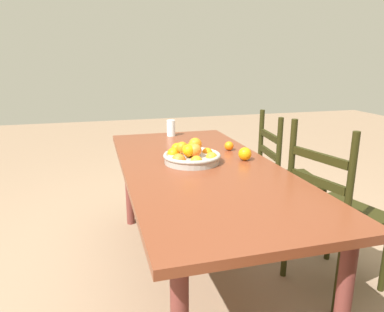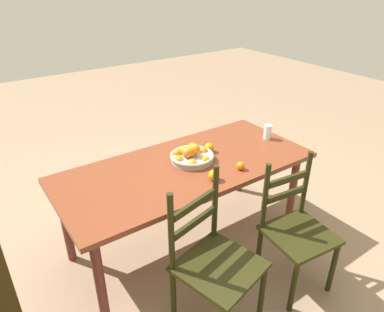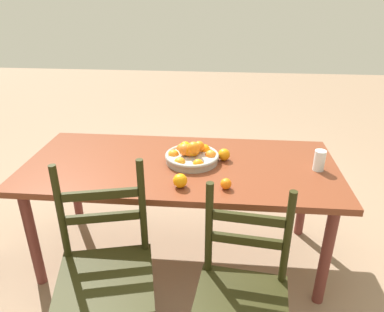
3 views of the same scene
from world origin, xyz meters
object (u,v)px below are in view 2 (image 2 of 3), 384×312
(orange_loose_1, at_px, (241,166))
(chair_by_cabinet, at_px, (214,263))
(dining_table, at_px, (187,173))
(drinking_glass, at_px, (268,132))
(chair_near_window, at_px, (295,231))
(fruit_bowl, at_px, (191,155))
(orange_loose_0, at_px, (209,148))
(orange_loose_2, at_px, (214,175))

(orange_loose_1, bearing_deg, chair_by_cabinet, 36.47)
(chair_by_cabinet, bearing_deg, dining_table, 54.38)
(orange_loose_1, height_order, drinking_glass, drinking_glass)
(chair_by_cabinet, bearing_deg, drinking_glass, 18.04)
(dining_table, distance_m, orange_loose_1, 0.41)
(dining_table, bearing_deg, chair_near_window, 115.70)
(dining_table, xyz_separation_m, orange_loose_1, (-0.28, 0.28, 0.10))
(fruit_bowl, height_order, drinking_glass, fruit_bowl)
(orange_loose_1, distance_m, drinking_glass, 0.61)
(chair_near_window, relative_size, fruit_bowl, 2.79)
(fruit_bowl, distance_m, orange_loose_1, 0.38)
(orange_loose_0, xyz_separation_m, orange_loose_2, (0.23, 0.36, 0.00))
(orange_loose_0, xyz_separation_m, orange_loose_1, (-0.01, 0.36, -0.01))
(chair_near_window, xyz_separation_m, orange_loose_0, (0.10, -0.84, 0.32))
(dining_table, bearing_deg, fruit_bowl, -153.97)
(orange_loose_0, relative_size, drinking_glass, 0.60)
(fruit_bowl, xyz_separation_m, orange_loose_2, (0.03, 0.32, -0.01))
(orange_loose_0, bearing_deg, orange_loose_2, 57.04)
(chair_near_window, height_order, orange_loose_2, chair_near_window)
(drinking_glass, bearing_deg, chair_near_window, 58.57)
(chair_by_cabinet, height_order, orange_loose_1, chair_by_cabinet)
(fruit_bowl, distance_m, drinking_glass, 0.77)
(dining_table, height_order, orange_loose_1, orange_loose_1)
(orange_loose_2, distance_m, drinking_glass, 0.85)
(drinking_glass, bearing_deg, dining_table, -0.73)
(orange_loose_0, bearing_deg, chair_by_cabinet, 54.59)
(chair_near_window, bearing_deg, drinking_glass, 65.19)
(orange_loose_1, bearing_deg, dining_table, -44.97)
(orange_loose_0, bearing_deg, dining_table, 15.13)
(drinking_glass, bearing_deg, fruit_bowl, -3.33)
(chair_near_window, height_order, chair_by_cabinet, chair_by_cabinet)
(chair_near_window, relative_size, chair_by_cabinet, 0.95)
(chair_by_cabinet, xyz_separation_m, orange_loose_1, (-0.57, -0.42, 0.29))
(orange_loose_2, bearing_deg, fruit_bowl, -96.06)
(orange_loose_1, xyz_separation_m, drinking_glass, (-0.55, -0.27, 0.03))
(orange_loose_2, bearing_deg, chair_near_window, 124.87)
(dining_table, distance_m, drinking_glass, 0.84)
(dining_table, relative_size, chair_near_window, 2.05)
(chair_near_window, bearing_deg, orange_loose_0, 103.45)
(dining_table, distance_m, chair_by_cabinet, 0.78)
(orange_loose_2, height_order, drinking_glass, drinking_glass)
(dining_table, distance_m, chair_near_window, 0.88)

